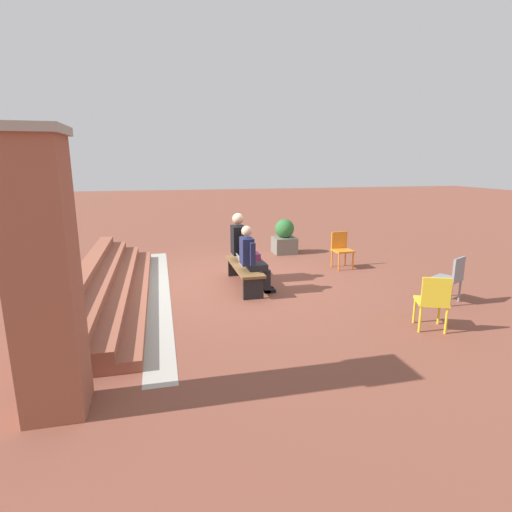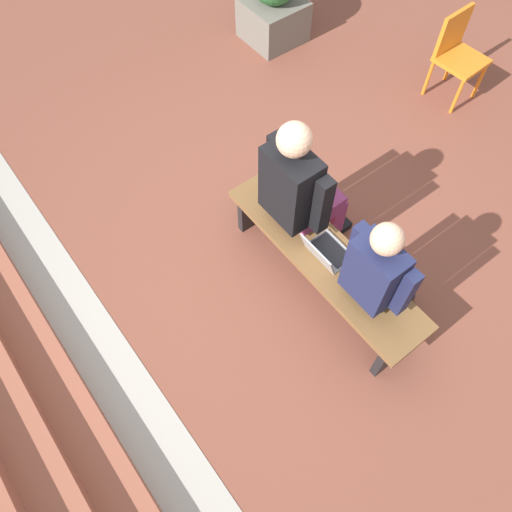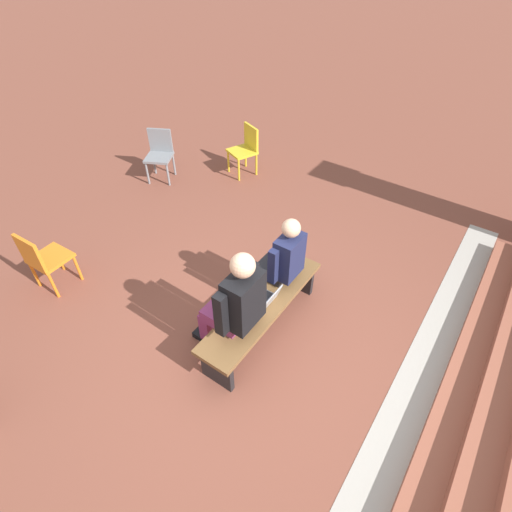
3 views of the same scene
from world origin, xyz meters
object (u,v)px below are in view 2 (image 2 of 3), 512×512
(planter, at_px, (274,1))
(person_adult, at_px, (301,190))
(plastic_chair_foreground, at_px, (457,51))
(laptop, at_px, (326,252))
(person_student, at_px, (381,273))
(bench, at_px, (323,261))

(planter, bearing_deg, person_adult, 145.11)
(plastic_chair_foreground, bearing_deg, planter, 25.12)
(plastic_chair_foreground, xyz_separation_m, planter, (1.78, 0.84, -0.04))
(person_adult, height_order, plastic_chair_foreground, person_adult)
(laptop, bearing_deg, person_student, -169.72)
(person_student, relative_size, laptop, 4.05)
(planter, bearing_deg, laptop, 147.95)
(plastic_chair_foreground, bearing_deg, bench, 110.24)
(bench, bearing_deg, plastic_chair_foreground, -69.76)
(person_adult, bearing_deg, person_student, 179.45)
(person_student, relative_size, plastic_chair_foreground, 1.54)
(person_student, xyz_separation_m, planter, (3.16, -1.63, -0.26))
(bench, xyz_separation_m, laptop, (-0.01, 0.01, 0.15))
(bench, bearing_deg, person_adult, -10.62)
(bench, relative_size, laptop, 5.63)
(laptop, relative_size, planter, 0.34)
(person_adult, bearing_deg, laptop, 168.09)
(person_adult, relative_size, laptop, 4.47)
(person_student, bearing_deg, laptop, 10.28)
(bench, relative_size, person_adult, 1.26)
(person_adult, height_order, planter, person_adult)
(person_student, bearing_deg, person_adult, -0.55)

